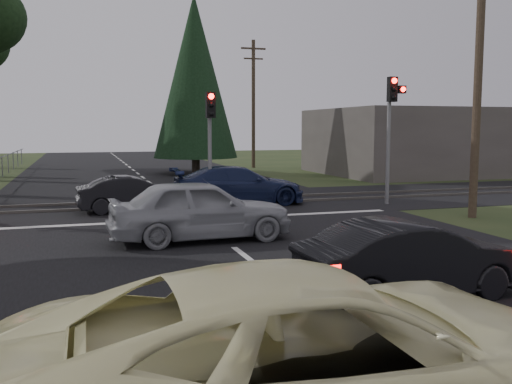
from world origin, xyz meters
name	(u,v)px	position (x,y,z in m)	size (l,w,h in m)	color
ground	(290,291)	(0.00, 0.00, 0.00)	(120.00, 120.00, 0.00)	#253518
road	(187,211)	(0.00, 10.00, 0.01)	(14.00, 100.00, 0.01)	black
rail_corridor	(177,204)	(0.00, 12.00, 0.01)	(120.00, 8.00, 0.01)	black
stop_line	(197,219)	(0.00, 8.20, 0.01)	(13.00, 0.35, 0.00)	silver
rail_near	(181,206)	(0.00, 11.20, 0.05)	(120.00, 0.12, 0.10)	#59544C
rail_far	(174,200)	(0.00, 12.80, 0.05)	(120.00, 0.12, 0.10)	#59544C
traffic_signal_right	(392,115)	(7.55, 9.47, 3.31)	(0.68, 0.48, 4.70)	slate
traffic_signal_center	(210,129)	(1.00, 10.68, 2.81)	(0.32, 0.48, 4.10)	slate
utility_pole_near	(479,67)	(8.50, 6.00, 4.73)	(1.80, 0.26, 9.00)	#4C3D2D
utility_pole_mid	(253,101)	(8.50, 30.00, 4.73)	(1.80, 0.26, 9.00)	#4C3D2D
utility_pole_far	(189,111)	(8.50, 55.00, 4.73)	(1.80, 0.26, 9.00)	#4C3D2D
conifer_tree	(195,77)	(3.50, 26.00, 5.99)	(5.20, 5.20, 11.00)	#473D33
building_right	(434,141)	(18.00, 22.00, 2.00)	(14.00, 10.00, 4.00)	#59514C
cream_coupe	(324,360)	(-1.46, -4.73, 0.82)	(2.71, 5.88, 1.63)	beige
dark_hatchback	(412,260)	(1.82, -0.99, 0.66)	(1.39, 3.98, 1.31)	black
silver_car	(200,210)	(-0.58, 4.92, 0.79)	(1.86, 4.62, 1.57)	#93959A
blue_sedan	(238,186)	(2.16, 11.17, 0.72)	(2.01, 4.94, 1.43)	#172146
dark_car_far	(132,194)	(-1.78, 10.55, 0.61)	(1.28, 3.68, 1.21)	black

